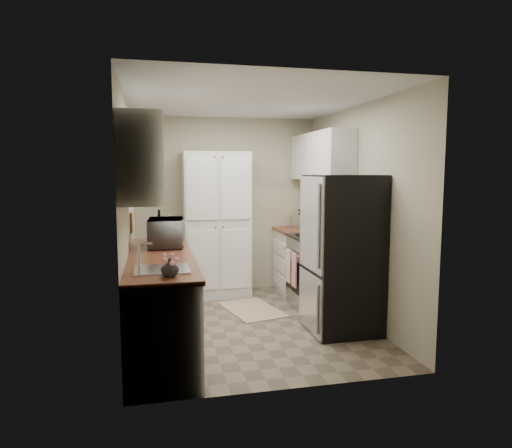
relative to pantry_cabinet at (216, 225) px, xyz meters
name	(u,v)px	position (x,y,z in m)	size (l,w,h in m)	color
ground	(250,324)	(0.20, -1.32, -1.00)	(3.20, 3.20, 0.00)	#7A6B56
room_shell	(248,182)	(0.18, -1.32, 0.63)	(2.64, 3.24, 2.52)	#BBB297
pantry_cabinet	(216,225)	(0.00, 0.00, 0.00)	(0.90, 0.55, 2.00)	silver
base_cabinet_left	(162,303)	(-0.79, -1.75, -0.56)	(0.60, 2.30, 0.88)	silver
countertop_left	(160,257)	(-0.79, -1.75, -0.10)	(0.63, 2.33, 0.04)	brown
base_cabinet_right	(300,262)	(1.19, -0.12, -0.56)	(0.60, 0.80, 0.88)	silver
countertop_right	(301,231)	(1.19, -0.12, -0.10)	(0.63, 0.83, 0.04)	brown
electric_range	(319,272)	(1.17, -0.93, -0.52)	(0.71, 0.78, 1.13)	#B7B7BC
refrigerator	(343,254)	(1.14, -1.73, -0.15)	(0.70, 0.72, 1.70)	#B7B7BC
microwave	(166,233)	(-0.72, -1.23, 0.07)	(0.55, 0.37, 0.31)	silver
wine_bottle	(159,228)	(-0.79, -0.93, 0.09)	(0.09, 0.09, 0.34)	black
flower_vase	(170,268)	(-0.73, -2.71, -0.01)	(0.14, 0.14, 0.15)	silver
cutting_board	(172,228)	(-0.63, -0.80, 0.07)	(0.02, 0.24, 0.30)	#39803A
toaster_oven	(306,221)	(1.29, -0.06, 0.02)	(0.28, 0.35, 0.20)	silver
fruit_basket	(306,211)	(1.29, -0.04, 0.17)	(0.23, 0.23, 0.10)	#FFA106
kitchen_mat	(252,309)	(0.33, -0.80, -0.99)	(0.57, 0.92, 0.01)	#DAB18D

